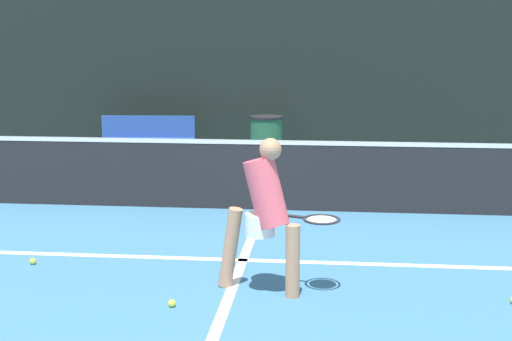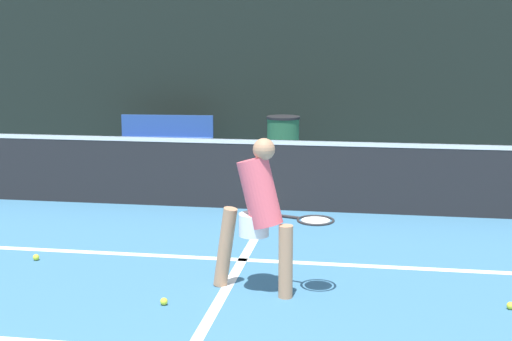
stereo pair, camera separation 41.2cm
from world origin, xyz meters
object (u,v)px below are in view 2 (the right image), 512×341
Objects in this scene: courtside_bench at (166,137)px; trash_bin at (283,143)px; parked_car at (406,106)px; player_practicing at (259,210)px.

trash_bin is (2.21, -0.33, -0.01)m from courtside_bench.
trash_bin is 5.98m from parked_car.
parked_car is at bearing 99.37° from player_practicing.
player_practicing is 0.83× the size of courtside_bench.
parked_car is at bearing 66.93° from trash_bin.
player_practicing reaches higher than trash_bin.
parked_car reaches higher than courtside_bench.
player_practicing is 1.55× the size of trash_bin.
player_practicing is 6.98m from courtside_bench.
courtside_bench is 0.39× the size of parked_car.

